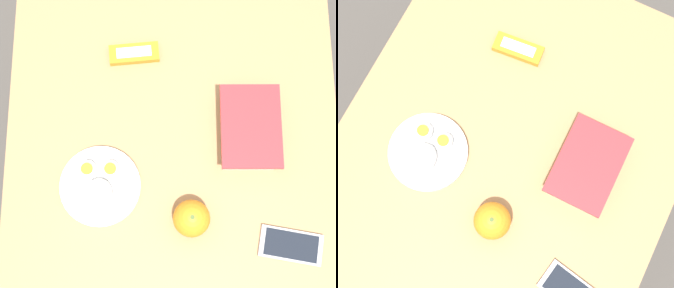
# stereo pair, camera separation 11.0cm
# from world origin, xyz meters

# --- Properties ---
(ground_plane) EXTENTS (10.00, 10.00, 0.00)m
(ground_plane) POSITION_xyz_m (0.00, 0.00, 0.00)
(ground_plane) COLOR #4C4742
(table) EXTENTS (0.99, 0.81, 0.75)m
(table) POSITION_xyz_m (0.00, 0.00, 0.66)
(table) COLOR #AD7F51
(table) RESTS_ON ground_plane
(food_container) EXTENTS (0.20, 0.14, 0.07)m
(food_container) POSITION_xyz_m (-0.03, 0.18, 0.78)
(food_container) COLOR white
(food_container) RESTS_ON table
(orange_fruit) EXTENTS (0.08, 0.08, 0.08)m
(orange_fruit) POSITION_xyz_m (0.18, 0.04, 0.79)
(orange_fruit) COLOR orange
(orange_fruit) RESTS_ON table
(rice_plate) EXTENTS (0.19, 0.19, 0.05)m
(rice_plate) POSITION_xyz_m (0.10, -0.17, 0.77)
(rice_plate) COLOR white
(rice_plate) RESTS_ON table
(candy_bar) EXTENTS (0.06, 0.13, 0.02)m
(candy_bar) POSITION_xyz_m (-0.24, -0.10, 0.76)
(candy_bar) COLOR orange
(candy_bar) RESTS_ON table
(cell_phone) EXTENTS (0.10, 0.15, 0.01)m
(cell_phone) POSITION_xyz_m (0.24, 0.27, 0.76)
(cell_phone) COLOR #ADADB2
(cell_phone) RESTS_ON table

